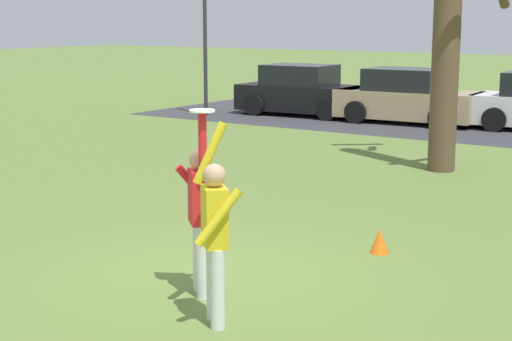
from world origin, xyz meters
name	(u,v)px	position (x,y,z in m)	size (l,w,h in m)	color
ground_plane	(208,278)	(0.00, 0.00, 0.00)	(120.00, 120.00, 0.00)	olive
person_catcher	(200,209)	(0.28, -0.50, 0.98)	(0.56, 0.56, 2.08)	silver
person_defender	(215,230)	(0.96, -1.13, 0.98)	(0.65, 0.65, 2.05)	silver
frisbee_disc	(202,111)	(0.45, -0.65, 2.09)	(0.27, 0.27, 0.02)	white
parked_car_black	(303,92)	(-7.51, 14.72, 0.73)	(4.20, 2.23, 1.59)	black
parked_car_tan	(407,98)	(-3.98, 14.80, 0.73)	(4.20, 2.23, 1.59)	tan
lamppost_by_lot	(205,33)	(-10.04, 12.98, 2.59)	(0.28, 0.28, 4.26)	#2D2D33
field_cone_orange	(380,241)	(1.23, 2.10, 0.16)	(0.26, 0.26, 0.32)	orange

